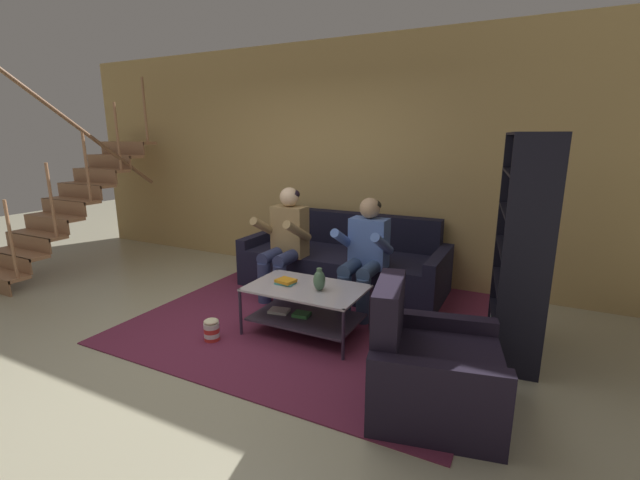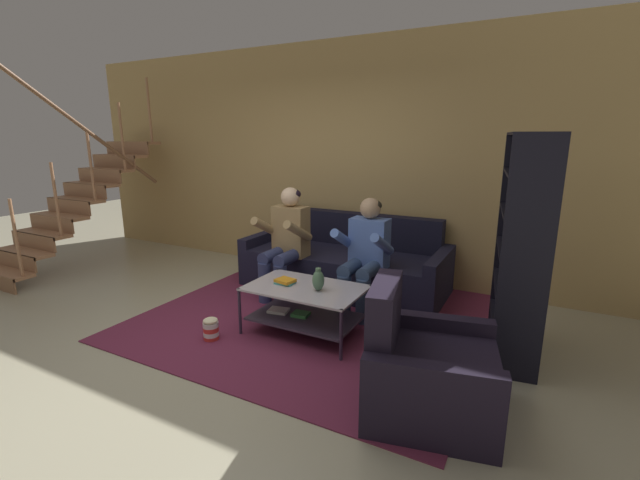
% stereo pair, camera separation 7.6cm
% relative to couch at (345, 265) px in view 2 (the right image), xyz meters
% --- Properties ---
extents(ground, '(16.80, 16.80, 0.00)m').
position_rel_couch_xyz_m(ground, '(-0.38, -1.89, -0.28)').
color(ground, '#B0AA8C').
extents(back_partition, '(8.40, 0.12, 2.90)m').
position_rel_couch_xyz_m(back_partition, '(-0.38, 0.57, 1.17)').
color(back_partition, tan).
rests_on(back_partition, ground).
extents(staircase_run, '(0.92, 2.29, 2.60)m').
position_rel_couch_xyz_m(staircase_run, '(-3.63, -0.89, 0.68)').
color(staircase_run, '#AF7A54').
rests_on(staircase_run, ground).
extents(couch, '(2.35, 0.97, 0.85)m').
position_rel_couch_xyz_m(couch, '(0.00, 0.00, 0.00)').
color(couch, black).
rests_on(couch, ground).
extents(person_seated_left, '(0.50, 0.58, 1.22)m').
position_rel_couch_xyz_m(person_seated_left, '(-0.47, -0.57, 0.38)').
color(person_seated_left, navy).
rests_on(person_seated_left, ground).
extents(person_seated_right, '(0.50, 0.58, 1.17)m').
position_rel_couch_xyz_m(person_seated_right, '(0.47, -0.57, 0.36)').
color(person_seated_right, navy).
rests_on(person_seated_right, ground).
extents(coffee_table, '(1.04, 0.65, 0.45)m').
position_rel_couch_xyz_m(coffee_table, '(0.18, -1.28, 0.01)').
color(coffee_table, '#B9B2BD').
rests_on(coffee_table, ground).
extents(area_rug, '(3.17, 3.23, 0.01)m').
position_rel_couch_xyz_m(area_rug, '(0.09, -0.76, -0.28)').
color(area_rug, maroon).
rests_on(area_rug, ground).
extents(vase, '(0.11, 0.11, 0.20)m').
position_rel_couch_xyz_m(vase, '(0.33, -1.30, 0.26)').
color(vase, '#4B6F52').
rests_on(vase, coffee_table).
extents(book_stack, '(0.18, 0.16, 0.04)m').
position_rel_couch_xyz_m(book_stack, '(-0.02, -1.29, 0.18)').
color(book_stack, teal).
rests_on(book_stack, coffee_table).
extents(bookshelf, '(0.45, 0.92, 1.79)m').
position_rel_couch_xyz_m(bookshelf, '(1.92, -0.78, 0.53)').
color(bookshelf, black).
rests_on(bookshelf, ground).
extents(armchair, '(0.95, 0.95, 0.86)m').
position_rel_couch_xyz_m(armchair, '(1.45, -1.91, -0.00)').
color(armchair, black).
rests_on(armchair, ground).
extents(popcorn_tub, '(0.14, 0.14, 0.21)m').
position_rel_couch_xyz_m(popcorn_tub, '(-0.48, -1.80, -0.18)').
color(popcorn_tub, red).
rests_on(popcorn_tub, ground).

